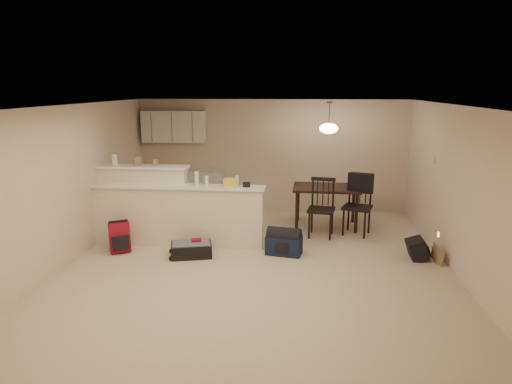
# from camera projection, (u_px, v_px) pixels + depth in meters

# --- Properties ---
(room) EXTENTS (7.00, 7.02, 2.50)m
(room) POSITION_uv_depth(u_px,v_px,m) (258.00, 190.00, 6.89)
(room) COLOR beige
(room) RESTS_ON ground
(breakfast_bar) EXTENTS (3.08, 0.58, 1.39)m
(breakfast_bar) POSITION_uv_depth(u_px,v_px,m) (165.00, 210.00, 8.16)
(breakfast_bar) COLOR beige
(breakfast_bar) RESTS_ON ground
(upper_cabinets) EXTENTS (1.40, 0.34, 0.70)m
(upper_cabinets) POSITION_uv_depth(u_px,v_px,m) (174.00, 127.00, 10.18)
(upper_cabinets) COLOR white
(upper_cabinets) RESTS_ON room
(kitchen_counter) EXTENTS (1.80, 0.60, 0.90)m
(kitchen_counter) POSITION_uv_depth(u_px,v_px,m) (184.00, 191.00, 10.36)
(kitchen_counter) COLOR white
(kitchen_counter) RESTS_ON ground
(thermostat) EXTENTS (0.02, 0.12, 0.12)m
(thermostat) POSITION_uv_depth(u_px,v_px,m) (434.00, 160.00, 8.06)
(thermostat) COLOR beige
(thermostat) RESTS_ON room
(jar) EXTENTS (0.10, 0.10, 0.20)m
(jar) POSITION_uv_depth(u_px,v_px,m) (115.00, 160.00, 8.18)
(jar) COLOR silver
(jar) RESTS_ON breakfast_bar
(cereal_box) EXTENTS (0.10, 0.07, 0.16)m
(cereal_box) POSITION_uv_depth(u_px,v_px,m) (138.00, 161.00, 8.15)
(cereal_box) COLOR #92704B
(cereal_box) RESTS_ON breakfast_bar
(small_box) EXTENTS (0.08, 0.06, 0.12)m
(small_box) POSITION_uv_depth(u_px,v_px,m) (156.00, 163.00, 8.12)
(small_box) COLOR #92704B
(small_box) RESTS_ON breakfast_bar
(bottle_a) EXTENTS (0.07, 0.07, 0.26)m
(bottle_a) POSITION_uv_depth(u_px,v_px,m) (197.00, 179.00, 7.88)
(bottle_a) COLOR silver
(bottle_a) RESTS_ON breakfast_bar
(bottle_b) EXTENTS (0.06, 0.06, 0.18)m
(bottle_b) POSITION_uv_depth(u_px,v_px,m) (207.00, 181.00, 7.88)
(bottle_b) COLOR silver
(bottle_b) RESTS_ON breakfast_bar
(bag_lump) EXTENTS (0.22, 0.18, 0.14)m
(bag_lump) POSITION_uv_depth(u_px,v_px,m) (230.00, 183.00, 7.84)
(bag_lump) COLOR #92704B
(bag_lump) RESTS_ON breakfast_bar
(pouch) EXTENTS (0.12, 0.10, 0.08)m
(pouch) POSITION_uv_depth(u_px,v_px,m) (247.00, 185.00, 7.82)
(pouch) COLOR #92704B
(pouch) RESTS_ON breakfast_bar
(extra_item_x) EXTENTS (0.06, 0.06, 0.20)m
(extra_item_x) POSITION_uv_depth(u_px,v_px,m) (237.00, 181.00, 7.82)
(extra_item_x) COLOR silver
(extra_item_x) RESTS_ON breakfast_bar
(dining_table) EXTENTS (1.34, 0.91, 0.82)m
(dining_table) POSITION_uv_depth(u_px,v_px,m) (326.00, 192.00, 9.10)
(dining_table) COLOR black
(dining_table) RESTS_ON ground
(pendant_lamp) EXTENTS (0.36, 0.36, 0.62)m
(pendant_lamp) POSITION_uv_depth(u_px,v_px,m) (329.00, 128.00, 8.82)
(pendant_lamp) COLOR brown
(pendant_lamp) RESTS_ON room
(dining_chair_near) EXTENTS (0.55, 0.53, 1.10)m
(dining_chair_near) POSITION_uv_depth(u_px,v_px,m) (321.00, 208.00, 8.52)
(dining_chair_near) COLOR black
(dining_chair_near) RESTS_ON ground
(dining_chair_far) EXTENTS (0.63, 0.62, 1.14)m
(dining_chair_far) POSITION_uv_depth(u_px,v_px,m) (357.00, 206.00, 8.64)
(dining_chair_far) COLOR black
(dining_chair_far) RESTS_ON ground
(suitcase) EXTENTS (0.75, 0.59, 0.22)m
(suitcase) POSITION_uv_depth(u_px,v_px,m) (191.00, 250.00, 7.62)
(suitcase) COLOR black
(suitcase) RESTS_ON ground
(red_backpack) EXTENTS (0.40, 0.35, 0.51)m
(red_backpack) POSITION_uv_depth(u_px,v_px,m) (120.00, 237.00, 7.80)
(red_backpack) COLOR maroon
(red_backpack) RESTS_ON ground
(navy_duffel) EXTENTS (0.64, 0.43, 0.32)m
(navy_duffel) POSITION_uv_depth(u_px,v_px,m) (284.00, 245.00, 7.70)
(navy_duffel) COLOR #111D36
(navy_duffel) RESTS_ON ground
(black_daypack) EXTENTS (0.27, 0.38, 0.33)m
(black_daypack) POSITION_uv_depth(u_px,v_px,m) (417.00, 249.00, 7.49)
(black_daypack) COLOR black
(black_daypack) RESTS_ON ground
(cardboard_sheet) EXTENTS (0.09, 0.36, 0.28)m
(cardboard_sheet) POSITION_uv_depth(u_px,v_px,m) (437.00, 255.00, 7.30)
(cardboard_sheet) COLOR #92704B
(cardboard_sheet) RESTS_ON ground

